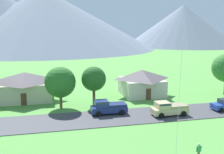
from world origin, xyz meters
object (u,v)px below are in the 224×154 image
at_px(tree_center, 60,82).
at_px(watcher_person, 199,151).
at_px(pickup_truck_sand_west_side, 169,108).
at_px(house_leftmost, 25,86).
at_px(house_left_center, 142,82).
at_px(pickup_truck_navy_east_side, 108,107).
at_px(tree_right_of_center, 94,79).

distance_m(tree_center, watcher_person, 23.57).
bearing_deg(pickup_truck_sand_west_side, house_leftmost, 146.73).
relative_size(house_leftmost, house_left_center, 1.24).
relative_size(house_left_center, watcher_person, 4.72).
xyz_separation_m(house_leftmost, tree_center, (5.80, -6.22, 1.57)).
xyz_separation_m(pickup_truck_sand_west_side, watcher_person, (-2.89, -12.77, -0.18)).
bearing_deg(pickup_truck_navy_east_side, tree_right_of_center, 105.12).
xyz_separation_m(house_leftmost, pickup_truck_sand_west_side, (20.61, -13.52, -1.49)).
bearing_deg(tree_center, house_leftmost, 132.98).
bearing_deg(pickup_truck_sand_west_side, pickup_truck_navy_east_side, 162.28).
relative_size(house_leftmost, pickup_truck_navy_east_side, 1.87).
distance_m(tree_right_of_center, pickup_truck_navy_east_side, 5.93).
bearing_deg(pickup_truck_sand_west_side, tree_center, 153.76).
xyz_separation_m(tree_center, pickup_truck_sand_west_side, (14.81, -7.30, -3.05)).
bearing_deg(tree_center, tree_right_of_center, 0.81).
height_order(pickup_truck_sand_west_side, watcher_person, pickup_truck_sand_west_side).
distance_m(house_leftmost, watcher_person, 31.75).
bearing_deg(pickup_truck_navy_east_side, tree_center, 144.51).
xyz_separation_m(house_leftmost, house_left_center, (20.89, -1.13, -0.08)).
bearing_deg(watcher_person, pickup_truck_sand_west_side, 77.24).
distance_m(house_left_center, pickup_truck_navy_east_side, 13.05).
bearing_deg(watcher_person, house_leftmost, 123.97).
bearing_deg(tree_right_of_center, watcher_person, -71.68).
distance_m(pickup_truck_navy_east_side, watcher_person, 16.34).
distance_m(house_left_center, tree_right_of_center, 11.21).
relative_size(house_leftmost, tree_right_of_center, 1.53).
distance_m(house_leftmost, pickup_truck_sand_west_side, 24.69).
distance_m(pickup_truck_sand_west_side, watcher_person, 13.10).
distance_m(pickup_truck_sand_west_side, pickup_truck_navy_east_side, 8.70).
bearing_deg(pickup_truck_navy_east_side, watcher_person, -70.72).
xyz_separation_m(house_left_center, tree_right_of_center, (-9.84, -5.02, 1.93)).
bearing_deg(tree_right_of_center, tree_center, -179.19).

